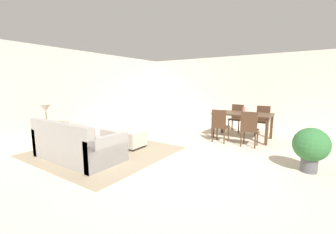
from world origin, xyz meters
TOP-DOWN VIEW (x-y plane):
  - ground_plane at (0.00, 0.00)m, footprint 10.80×10.80m
  - wall_back at (0.00, 5.00)m, footprint 9.00×0.12m
  - wall_left at (-4.50, 0.50)m, footprint 0.12×11.00m
  - area_rug at (-2.01, -0.47)m, footprint 3.00×2.80m
  - couch at (-2.07, -1.13)m, footprint 1.98×0.99m
  - ottoman_table at (-1.95, 0.14)m, footprint 1.17×0.54m
  - side_table at (-3.36, -1.06)m, footprint 0.40×0.40m
  - table_lamp at (-3.36, -1.06)m, footprint 0.26×0.26m
  - dining_table at (0.41, 2.69)m, footprint 1.61×0.95m
  - dining_chair_near_left at (0.02, 1.87)m, footprint 0.41×0.41m
  - dining_chair_near_right at (0.81, 1.86)m, footprint 0.41×0.41m
  - dining_chair_far_left at (-0.00, 3.55)m, footprint 0.42×0.42m
  - dining_chair_far_right at (0.83, 3.52)m, footprint 0.42×0.42m
  - vase_centerpiece at (0.44, 2.69)m, footprint 0.08×0.08m
  - potted_plant at (2.13, 0.82)m, footprint 0.61×0.61m

SIDE VIEW (x-z plane):
  - ground_plane at x=0.00m, z-range 0.00..0.00m
  - area_rug at x=-2.01m, z-range 0.00..0.01m
  - ottoman_table at x=-1.95m, z-range 0.03..0.46m
  - couch at x=-2.07m, z-range -0.14..0.72m
  - side_table at x=-3.36m, z-range 0.17..0.76m
  - potted_plant at x=2.13m, z-range 0.08..0.90m
  - dining_chair_near_left at x=0.02m, z-range 0.06..0.98m
  - dining_chair_near_right at x=0.81m, z-range 0.06..0.98m
  - dining_chair_far_left at x=0.00m, z-range 0.06..0.98m
  - dining_chair_far_right at x=0.83m, z-range 0.06..0.98m
  - dining_table at x=0.41m, z-range 0.29..1.05m
  - vase_centerpiece at x=0.44m, z-range 0.76..0.94m
  - table_lamp at x=-3.36m, z-range 0.74..1.27m
  - wall_back at x=0.00m, z-range 0.00..2.70m
  - wall_left at x=-4.50m, z-range 0.00..2.70m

